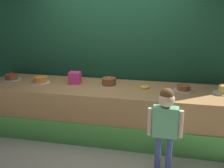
{
  "coord_description": "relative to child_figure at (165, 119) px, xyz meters",
  "views": [
    {
      "loc": [
        0.93,
        -3.36,
        2.0
      ],
      "look_at": [
        0.11,
        0.31,
        0.91
      ],
      "focal_mm": 41.93,
      "sensor_mm": 36.0,
      "label": 1
    }
  ],
  "objects": [
    {
      "name": "cake_far_right",
      "position": [
        0.82,
        0.95,
        0.14
      ],
      "size": [
        0.32,
        0.32,
        0.16
      ],
      "color": "silver",
      "rests_on": "stage_platform"
    },
    {
      "name": "cake_right",
      "position": [
        0.24,
        0.96,
        0.12
      ],
      "size": [
        0.3,
        0.3,
        0.08
      ],
      "color": "silver",
      "rests_on": "stage_platform"
    },
    {
      "name": "stage_platform",
      "position": [
        -0.93,
        0.89,
        -0.32
      ],
      "size": [
        4.12,
        1.05,
        0.79
      ],
      "color": "#B27F4C",
      "rests_on": "ground_plane"
    },
    {
      "name": "child_figure",
      "position": [
        0.0,
        0.0,
        0.0
      ],
      "size": [
        0.43,
        0.2,
        1.1
      ],
      "color": "#3F4C8C",
      "rests_on": "ground_plane"
    },
    {
      "name": "cake_center",
      "position": [
        -0.93,
        0.98,
        0.14
      ],
      "size": [
        0.28,
        0.28,
        0.16
      ],
      "color": "silver",
      "rests_on": "stage_platform"
    },
    {
      "name": "ground_plane",
      "position": [
        -0.93,
        0.38,
        -0.71
      ],
      "size": [
        12.0,
        12.0,
        0.0
      ],
      "primitive_type": "plane",
      "color": "#ADA38E"
    },
    {
      "name": "cake_far_left",
      "position": [
        -2.68,
        0.97,
        0.13
      ],
      "size": [
        0.33,
        0.33,
        0.14
      ],
      "color": "silver",
      "rests_on": "stage_platform"
    },
    {
      "name": "donut",
      "position": [
        -0.35,
        0.95,
        0.1
      ],
      "size": [
        0.14,
        0.14,
        0.04
      ],
      "primitive_type": "torus",
      "color": "#F2BF4C",
      "rests_on": "stage_platform"
    },
    {
      "name": "cake_left",
      "position": [
        -2.1,
        0.9,
        0.13
      ],
      "size": [
        0.3,
        0.3,
        0.1
      ],
      "color": "silver",
      "rests_on": "stage_platform"
    },
    {
      "name": "pink_box",
      "position": [
        -1.51,
        0.99,
        0.18
      ],
      "size": [
        0.2,
        0.19,
        0.19
      ],
      "primitive_type": "cube",
      "rotation": [
        0.0,
        0.0,
        0.08
      ],
      "color": "#F13990",
      "rests_on": "stage_platform"
    },
    {
      "name": "curtain_backdrop",
      "position": [
        -0.93,
        1.51,
        0.84
      ],
      "size": [
        4.73,
        0.08,
        3.11
      ],
      "primitive_type": "cube",
      "color": "#19472D",
      "rests_on": "ground_plane"
    }
  ]
}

